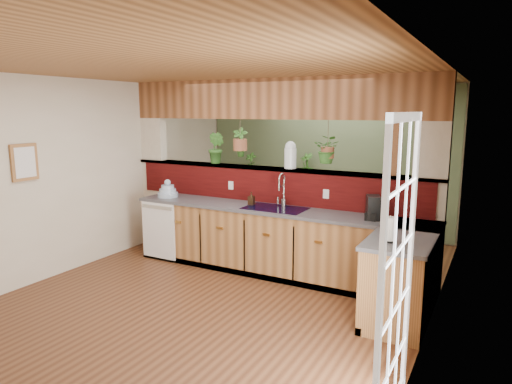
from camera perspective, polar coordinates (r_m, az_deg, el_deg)
The scene contains 27 objects.
ground at distance 5.59m, azimuth -4.54°, elevation -12.73°, with size 4.60×7.00×0.01m, color #512D19.
ceiling at distance 5.16m, azimuth -4.96°, elevation 14.90°, with size 4.60×7.00×0.01m, color brown.
wall_back at distance 8.34m, azimuth 8.51°, elevation 4.07°, with size 4.60×0.02×2.60m, color beige.
wall_left at distance 6.74m, azimuth -21.36°, elevation 2.05°, with size 0.02×7.00×2.60m, color beige.
wall_right at distance 4.42m, azimuth 21.10°, elevation -1.87°, with size 0.02×7.00×2.60m, color beige.
pass_through_partition at distance 6.38m, azimuth 2.11°, elevation 1.33°, with size 4.60×0.21×2.60m.
pass_through_ledge at distance 6.37m, azimuth 1.89°, elevation 2.94°, with size 4.60×0.21×0.04m, color brown.
header_beam at distance 6.32m, azimuth 1.94°, elevation 11.56°, with size 4.60×0.15×0.55m, color brown.
sage_backwall at distance 8.33m, azimuth 8.47°, elevation 4.06°, with size 4.55×0.02×2.55m, color #5A6E4B.
countertop at distance 5.80m, azimuth 7.16°, elevation -7.18°, with size 4.14×1.52×0.90m.
dishwasher at distance 6.79m, azimuth -12.10°, elevation -4.69°, with size 0.58×0.03×0.82m.
navy_sink at distance 6.03m, azimuth 2.40°, elevation -2.78°, with size 0.82×0.50×0.18m.
french_door at distance 3.25m, azimuth 17.22°, elevation -10.45°, with size 0.06×1.02×2.16m, color white.
framed_print at distance 6.21m, azimuth -26.96°, elevation 3.33°, with size 0.04×0.35×0.45m.
faucet at distance 6.09m, azimuth 3.31°, elevation 0.46°, with size 0.20×0.20×0.46m.
dish_stack at distance 6.90m, azimuth -10.97°, elevation 0.07°, with size 0.30×0.30×0.26m.
soap_dispenser at distance 6.21m, azimuth -0.58°, elevation -0.81°, with size 0.08×0.08×0.18m, color #342012.
coffee_maker at distance 5.56m, azimuth 14.40°, elevation -2.01°, with size 0.15×0.25×0.28m.
paper_towel at distance 4.65m, azimuth 16.38°, elevation -4.56°, with size 0.12×0.12×0.26m.
glass_jar at distance 6.22m, azimuth 4.32°, elevation 4.65°, with size 0.17×0.17×0.37m.
ledge_plant_left at distance 6.79m, azimuth -4.97°, elevation 5.51°, with size 0.26×0.21×0.47m, color #2F6322.
hanging_plant_a at distance 6.56m, azimuth -2.00°, elevation 7.42°, with size 0.26×0.21×0.55m.
hanging_plant_b at distance 6.01m, azimuth 8.98°, elevation 6.77°, with size 0.33×0.28×0.49m.
shelving_console at distance 8.53m, azimuth 2.96°, elevation -1.14°, with size 1.40×0.37×0.94m, color black.
shelf_plant_a at distance 8.70m, azimuth -0.64°, elevation 3.60°, with size 0.22×0.15×0.42m, color #2F6322.
shelf_plant_b at distance 8.21m, azimuth 6.31°, elevation 3.28°, with size 0.25×0.25×0.46m, color #2F6322.
floor_plant at distance 7.51m, azimuth 12.38°, elevation -3.73°, with size 0.71×0.62×0.79m, color #2F6322.
Camera 1 is at (2.82, -4.31, 2.17)m, focal length 32.00 mm.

